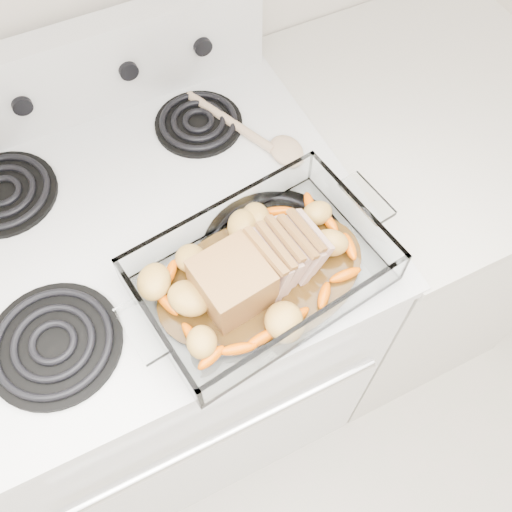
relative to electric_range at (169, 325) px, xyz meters
name	(u,v)px	position (x,y,z in m)	size (l,w,h in m)	color
electric_range	(169,325)	(0.00, 0.00, 0.00)	(0.78, 0.70, 1.12)	silver
counter_right	(398,227)	(0.66, 0.00, -0.02)	(0.58, 0.68, 0.93)	silver
baking_dish	(262,275)	(0.14, -0.20, 0.48)	(0.38, 0.25, 0.07)	white
pork_roast	(250,271)	(0.12, -0.20, 0.51)	(0.21, 0.10, 0.08)	brown
roast_vegetables	(250,256)	(0.14, -0.17, 0.49)	(0.35, 0.19, 0.04)	#F66100
wooden_spoon	(261,138)	(0.28, 0.07, 0.46)	(0.15, 0.26, 0.02)	#C2AA90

